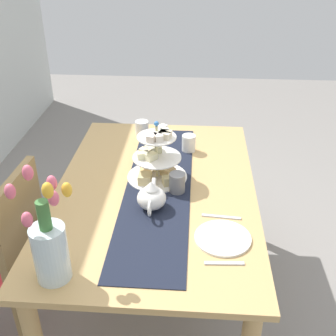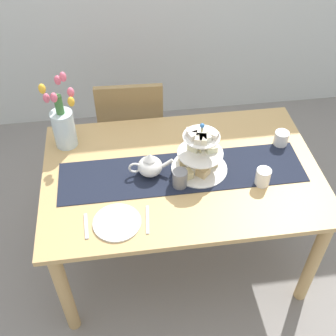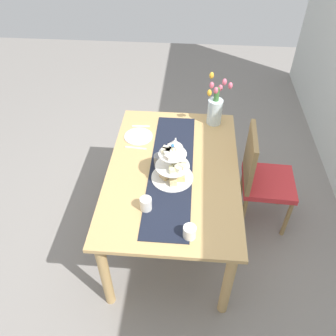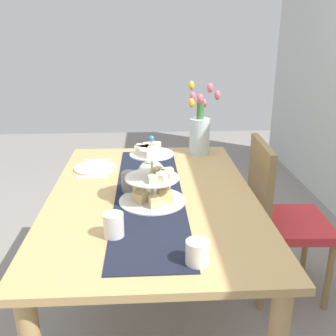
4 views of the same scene
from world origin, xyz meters
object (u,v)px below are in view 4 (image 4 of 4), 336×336
object	(u,v)px
knife_left	(92,178)
cream_jug	(197,253)
tiered_cake_stand	(153,180)
mug_grey	(129,182)
tulip_vase	(200,130)
teapot	(151,169)
dinner_plate_left	(95,168)
dining_table	(152,214)
mug_white_text	(114,225)
fork_left	(98,160)
chair_left	(278,213)

from	to	relation	value
knife_left	cream_jug	bearing A→B (deg)	29.04
tiered_cake_stand	mug_grey	world-z (taller)	tiered_cake_stand
tulip_vase	cream_jug	world-z (taller)	tulip_vase
tiered_cake_stand	knife_left	distance (m)	0.45
mug_grey	teapot	bearing A→B (deg)	143.28
tiered_cake_stand	dinner_plate_left	xyz separation A→B (m)	(-0.45, -0.31, -0.10)
dining_table	mug_white_text	bearing A→B (deg)	-20.66
tiered_cake_stand	fork_left	distance (m)	0.68
cream_jug	dinner_plate_left	world-z (taller)	cream_jug
dinner_plate_left	knife_left	size ratio (longest dim) A/B	1.35
dinner_plate_left	knife_left	world-z (taller)	dinner_plate_left
dining_table	dinner_plate_left	size ratio (longest dim) A/B	6.43
chair_left	cream_jug	world-z (taller)	chair_left
dining_table	tiered_cake_stand	xyz separation A→B (m)	(0.09, 0.00, 0.21)
dining_table	mug_white_text	size ratio (longest dim) A/B	15.57
cream_jug	mug_grey	size ratio (longest dim) A/B	0.89
chair_left	cream_jug	distance (m)	1.04
fork_left	mug_grey	xyz separation A→B (m)	(0.48, 0.20, 0.05)
fork_left	knife_left	distance (m)	0.29
dining_table	knife_left	bearing A→B (deg)	-124.94
tiered_cake_stand	knife_left	bearing A→B (deg)	-134.49
chair_left	knife_left	world-z (taller)	chair_left
teapot	cream_jug	distance (m)	0.77
fork_left	mug_grey	bearing A→B (deg)	23.01
cream_jug	tulip_vase	bearing A→B (deg)	172.10
chair_left	mug_white_text	size ratio (longest dim) A/B	9.58
cream_jug	dinner_plate_left	xyz separation A→B (m)	(-0.95, -0.45, -0.04)
cream_jug	mug_white_text	bearing A→B (deg)	-124.18
tiered_cake_stand	tulip_vase	bearing A→B (deg)	156.79
dining_table	teapot	size ratio (longest dim) A/B	6.20
chair_left	fork_left	world-z (taller)	chair_left
chair_left	fork_left	size ratio (longest dim) A/B	6.07
teapot	mug_grey	size ratio (longest dim) A/B	2.51
dining_table	tulip_vase	world-z (taller)	tulip_vase
cream_jug	teapot	bearing A→B (deg)	-169.67
tiered_cake_stand	tulip_vase	distance (m)	0.77
teapot	tulip_vase	bearing A→B (deg)	145.37
teapot	tulip_vase	xyz separation A→B (m)	(-0.44, 0.31, 0.09)
tulip_vase	mug_grey	xyz separation A→B (m)	(0.58, -0.41, -0.10)
dining_table	knife_left	distance (m)	0.39
mug_grey	mug_white_text	distance (m)	0.43
chair_left	knife_left	bearing A→B (deg)	-89.07
chair_left	cream_jug	size ratio (longest dim) A/B	10.71
mug_grey	dining_table	bearing A→B (deg)	75.20
tiered_cake_stand	knife_left	size ratio (longest dim) A/B	1.79
tiered_cake_stand	teapot	size ratio (longest dim) A/B	1.28
cream_jug	mug_white_text	size ratio (longest dim) A/B	0.89
teapot	tulip_vase	size ratio (longest dim) A/B	0.54
dining_table	knife_left	xyz separation A→B (m)	(-0.22, -0.31, 0.11)
tulip_vase	teapot	bearing A→B (deg)	-34.63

